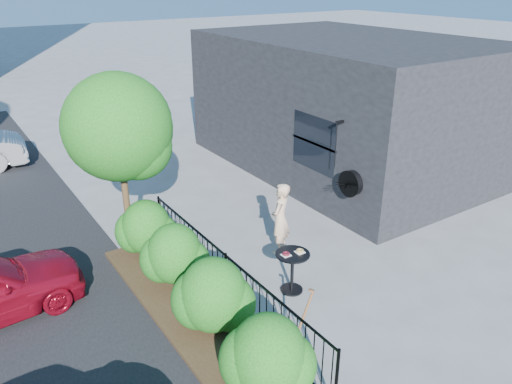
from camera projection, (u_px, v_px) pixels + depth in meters
ground at (290, 279)px, 10.16m from camera, size 120.00×120.00×0.00m
shop_building at (345, 103)px, 15.57m from camera, size 6.22×9.00×4.00m
fence at (226, 279)px, 9.17m from camera, size 0.05×6.05×1.10m
planting_bed at (194, 315)px, 9.03m from camera, size 1.30×6.00×0.08m
shrubs at (194, 280)px, 8.89m from camera, size 1.10×5.60×1.24m
patio_tree at (122, 134)px, 10.02m from camera, size 2.20×2.20×3.94m
cafe_table at (292, 265)px, 9.57m from camera, size 0.66×0.66×0.89m
woman at (280, 219)px, 10.86m from camera, size 0.71×0.66×1.63m
shovel at (300, 329)px, 7.88m from camera, size 0.46×0.16×1.26m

